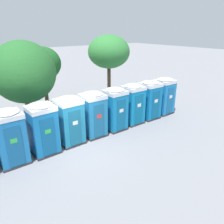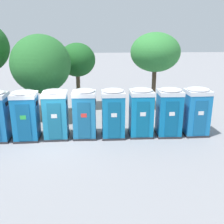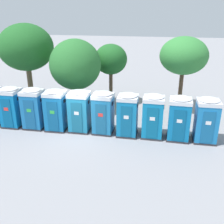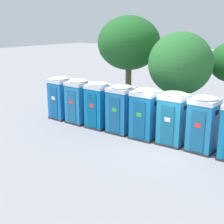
# 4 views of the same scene
# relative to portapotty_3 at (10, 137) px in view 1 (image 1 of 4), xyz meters

# --- Properties ---
(ground_plane) EXTENTS (120.00, 120.00, 0.00)m
(ground_plane) POSITION_rel_portapotty_3_xyz_m (2.91, -0.45, -1.28)
(ground_plane) COLOR gray
(portapotty_3) EXTENTS (1.24, 1.21, 2.54)m
(portapotty_3) POSITION_rel_portapotty_3_xyz_m (0.00, 0.00, 0.00)
(portapotty_3) COLOR #2D2D33
(portapotty_3) RESTS_ON ground
(portapotty_4) EXTENTS (1.26, 1.23, 2.54)m
(portapotty_4) POSITION_rel_portapotty_3_xyz_m (1.46, -0.01, 0.00)
(portapotty_4) COLOR #2D2D33
(portapotty_4) RESTS_ON ground
(portapotty_5) EXTENTS (1.24, 1.22, 2.54)m
(portapotty_5) POSITION_rel_portapotty_3_xyz_m (2.91, 0.10, 0.00)
(portapotty_5) COLOR #2D2D33
(portapotty_5) RESTS_ON ground
(portapotty_6) EXTENTS (1.21, 1.23, 2.54)m
(portapotty_6) POSITION_rel_portapotty_3_xyz_m (4.36, 0.11, 0.00)
(portapotty_6) COLOR #2D2D33
(portapotty_6) RESTS_ON ground
(portapotty_7) EXTENTS (1.17, 1.21, 2.54)m
(portapotty_7) POSITION_rel_portapotty_3_xyz_m (5.82, 0.05, 0.00)
(portapotty_7) COLOR #2D2D33
(portapotty_7) RESTS_ON ground
(portapotty_8) EXTENTS (1.22, 1.22, 2.54)m
(portapotty_8) POSITION_rel_portapotty_3_xyz_m (7.27, 0.11, 0.00)
(portapotty_8) COLOR #2D2D33
(portapotty_8) RESTS_ON ground
(portapotty_9) EXTENTS (1.26, 1.24, 2.54)m
(portapotty_9) POSITION_rel_portapotty_3_xyz_m (8.73, 0.05, 0.00)
(portapotty_9) COLOR #2D2D33
(portapotty_9) RESTS_ON ground
(portapotty_10) EXTENTS (1.25, 1.22, 2.54)m
(portapotty_10) POSITION_rel_portapotty_3_xyz_m (10.18, 0.08, 0.00)
(portapotty_10) COLOR #2D2D33
(portapotty_10) RESTS_ON ground
(street_tree_0) EXTENTS (3.32, 3.32, 5.26)m
(street_tree_0) POSITION_rel_portapotty_3_xyz_m (9.02, 4.98, 2.65)
(street_tree_0) COLOR #4C3826
(street_tree_0) RESTS_ON ground
(street_tree_1) EXTENTS (2.45, 2.45, 4.57)m
(street_tree_1) POSITION_rel_portapotty_3_xyz_m (3.78, 5.49, 2.13)
(street_tree_1) COLOR brown
(street_tree_1) RESTS_ON ground
(street_tree_2) EXTENTS (3.50, 3.50, 5.15)m
(street_tree_2) POSITION_rel_portapotty_3_xyz_m (1.79, 3.07, 2.14)
(street_tree_2) COLOR brown
(street_tree_2) RESTS_ON ground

